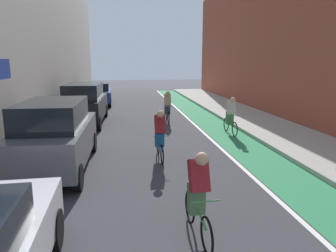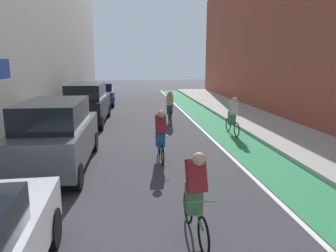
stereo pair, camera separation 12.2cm
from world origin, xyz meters
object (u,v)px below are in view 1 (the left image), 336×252
object	(u,v)px
parked_sedan_blue	(97,93)
cyclist_far	(168,107)
cyclist_mid	(160,133)
cyclist_trailing	(231,115)
parked_suv_gray	(56,135)
cyclist_lead	(198,193)
parked_suv_black	(85,103)

from	to	relation	value
parked_sedan_blue	cyclist_far	xyz separation A→B (m)	(4.04, -7.42, 0.02)
cyclist_mid	cyclist_trailing	distance (m)	4.60
parked_suv_gray	cyclist_far	xyz separation A→B (m)	(4.05, 6.53, -0.21)
parked_sedan_blue	cyclist_far	world-z (taller)	cyclist_far
parked_sedan_blue	cyclist_trailing	xyz separation A→B (m)	(6.36, -10.22, 0.02)
parked_suv_gray	cyclist_far	world-z (taller)	parked_suv_gray
parked_suv_gray	cyclist_mid	distance (m)	3.07
cyclist_lead	cyclist_trailing	size ratio (longest dim) A/B	1.01
parked_suv_gray	cyclist_trailing	world-z (taller)	parked_suv_gray
cyclist_trailing	cyclist_far	xyz separation A→B (m)	(-2.32, 2.80, 0.00)
parked_suv_black	cyclist_mid	bearing A→B (deg)	-64.26
cyclist_trailing	cyclist_lead	bearing A→B (deg)	-112.49
parked_suv_gray	parked_suv_black	distance (m)	6.82
parked_suv_black	cyclist_far	size ratio (longest dim) A/B	2.85
parked_sedan_blue	cyclist_mid	xyz separation A→B (m)	(3.00, -13.37, 0.05)
cyclist_lead	parked_suv_gray	bearing A→B (deg)	128.34
cyclist_trailing	parked_sedan_blue	bearing A→B (deg)	121.89
parked_suv_gray	cyclist_mid	xyz separation A→B (m)	(3.01, 0.58, -0.17)
parked_suv_black	parked_sedan_blue	distance (m)	7.13
cyclist_mid	cyclist_far	distance (m)	6.04
parked_suv_black	cyclist_mid	xyz separation A→B (m)	(3.01, -6.24, -0.18)
parked_suv_gray	cyclist_far	distance (m)	7.68
parked_suv_black	cyclist_mid	size ratio (longest dim) A/B	2.92
parked_suv_black	parked_sedan_blue	xyz separation A→B (m)	(0.00, 7.13, -0.23)
cyclist_trailing	cyclist_far	bearing A→B (deg)	129.60
cyclist_lead	cyclist_trailing	distance (m)	8.37
cyclist_far	parked_sedan_blue	bearing A→B (deg)	118.58
cyclist_lead	cyclist_far	bearing A→B (deg)	85.21
parked_sedan_blue	cyclist_lead	xyz separation A→B (m)	(3.16, -17.95, 0.02)
cyclist_lead	cyclist_trailing	bearing A→B (deg)	67.51
parked_suv_gray	parked_sedan_blue	bearing A→B (deg)	89.99
parked_suv_black	cyclist_lead	distance (m)	11.28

